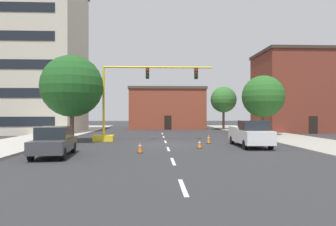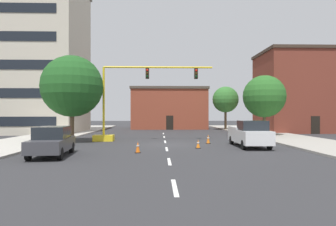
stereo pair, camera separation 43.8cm
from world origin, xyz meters
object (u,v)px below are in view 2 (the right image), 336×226
at_px(tree_left_near, 72,86).
at_px(traffic_signal_gantry, 120,115).
at_px(sedan_dark_gray_near_left, 52,141).
at_px(tree_right_mid, 264,96).
at_px(pickup_truck_white, 249,134).
at_px(traffic_cone_roadside_c, 198,144).
at_px(traffic_cone_roadside_b, 208,139).
at_px(tree_right_far, 225,100).
at_px(traffic_cone_roadside_a, 138,147).

bearing_deg(tree_left_near, traffic_signal_gantry, 14.32).
bearing_deg(traffic_signal_gantry, sedan_dark_gray_near_left, -105.70).
xyz_separation_m(tree_right_mid, pickup_truck_white, (-4.84, -10.45, -3.42)).
xyz_separation_m(tree_right_mid, traffic_cone_roadside_c, (-8.79, -11.21, -4.09)).
relative_size(traffic_signal_gantry, sedan_dark_gray_near_left, 2.33).
bearing_deg(pickup_truck_white, traffic_cone_roadside_b, 136.28).
height_order(tree_right_far, traffic_cone_roadside_a, tree_right_far).
distance_m(tree_right_far, traffic_cone_roadside_a, 29.26).
xyz_separation_m(tree_left_near, traffic_cone_roadside_c, (10.43, -4.90, -4.58)).
bearing_deg(tree_right_mid, traffic_cone_roadside_c, -128.08).
bearing_deg(tree_left_near, tree_right_mid, 18.18).
xyz_separation_m(tree_left_near, tree_right_mid, (19.21, 6.31, -0.49)).
bearing_deg(tree_right_mid, traffic_cone_roadside_b, -133.59).
bearing_deg(pickup_truck_white, tree_left_near, 163.93).
bearing_deg(tree_right_mid, pickup_truck_white, -114.85).
bearing_deg(tree_left_near, sedan_dark_gray_near_left, -81.28).
distance_m(tree_right_far, tree_right_mid, 13.02).
relative_size(pickup_truck_white, traffic_cone_roadside_c, 8.65).
xyz_separation_m(tree_left_near, sedan_dark_gray_near_left, (1.33, -8.65, -4.00)).
xyz_separation_m(traffic_cone_roadside_a, traffic_cone_roadside_c, (4.17, 2.40, -0.05)).
distance_m(sedan_dark_gray_near_left, traffic_cone_roadside_a, 5.14).
bearing_deg(traffic_cone_roadside_c, traffic_cone_roadside_b, 69.03).
relative_size(tree_left_near, tree_right_mid, 1.13).
relative_size(pickup_truck_white, traffic_cone_roadside_b, 7.03).
bearing_deg(traffic_signal_gantry, tree_left_near, -165.68).
bearing_deg(traffic_cone_roadside_a, sedan_dark_gray_near_left, -164.71).
distance_m(tree_right_far, tree_left_near, 26.21).
distance_m(traffic_signal_gantry, traffic_cone_roadside_b, 8.32).
bearing_deg(tree_left_near, traffic_cone_roadside_b, -7.70).
bearing_deg(tree_right_far, tree_right_mid, -83.70).
relative_size(traffic_cone_roadside_b, traffic_cone_roadside_c, 1.23).
height_order(tree_right_far, pickup_truck_white, tree_right_far).
height_order(tree_right_far, traffic_cone_roadside_b, tree_right_far).
bearing_deg(sedan_dark_gray_near_left, tree_right_mid, 39.91).
height_order(sedan_dark_gray_near_left, traffic_cone_roadside_a, sedan_dark_gray_near_left).
distance_m(tree_right_far, pickup_truck_white, 23.92).
distance_m(pickup_truck_white, traffic_cone_roadside_b, 3.75).
xyz_separation_m(tree_right_far, sedan_dark_gray_near_left, (-16.46, -27.90, -3.77)).
relative_size(traffic_signal_gantry, traffic_cone_roadside_c, 17.28).
bearing_deg(traffic_cone_roadside_c, tree_left_near, 154.81).
xyz_separation_m(tree_left_near, traffic_cone_roadside_b, (11.70, -1.58, -4.51)).
distance_m(tree_right_far, traffic_cone_roadside_b, 22.12).
bearing_deg(tree_left_near, pickup_truck_white, -16.07).
distance_m(sedan_dark_gray_near_left, traffic_cone_roadside_c, 9.86).
distance_m(traffic_signal_gantry, tree_right_mid, 16.18).
height_order(tree_right_mid, traffic_cone_roadside_a, tree_right_mid).
height_order(tree_left_near, traffic_cone_roadside_b, tree_left_near).
bearing_deg(traffic_cone_roadside_b, tree_right_mid, 46.41).
distance_m(tree_right_mid, traffic_cone_roadside_a, 19.22).
distance_m(traffic_signal_gantry, traffic_cone_roadside_c, 8.95).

